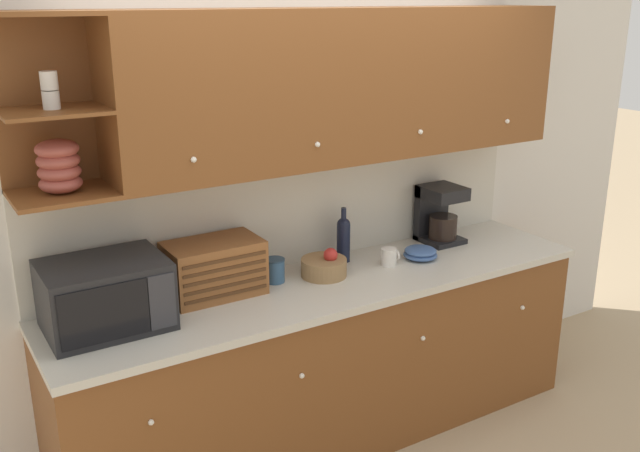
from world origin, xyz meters
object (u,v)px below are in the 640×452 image
at_px(bread_box, 214,268).
at_px(storage_canister, 275,270).
at_px(mug, 389,257).
at_px(fruit_basket, 324,267).
at_px(wine_bottle, 343,237).
at_px(bowl_stack_on_counter, 420,253).
at_px(microwave, 105,295).
at_px(coffee_maker, 439,213).

relative_size(bread_box, storage_canister, 3.71).
bearing_deg(mug, fruit_basket, 172.32).
bearing_deg(mug, wine_bottle, 134.38).
bearing_deg(bowl_stack_on_counter, microwave, 178.28).
distance_m(fruit_basket, bowl_stack_on_counter, 0.61).
height_order(microwave, mug, microwave).
xyz_separation_m(storage_canister, mug, (0.65, -0.12, -0.01)).
relative_size(bread_box, wine_bottle, 1.50).
xyz_separation_m(storage_canister, bowl_stack_on_counter, (0.87, -0.13, -0.03)).
bearing_deg(fruit_basket, wine_bottle, 32.49).
distance_m(storage_canister, bowl_stack_on_counter, 0.88).
bearing_deg(microwave, coffee_maker, 3.82).
relative_size(wine_bottle, bowl_stack_on_counter, 1.62).
distance_m(bread_box, coffee_maker, 1.49).
bearing_deg(bread_box, microwave, -170.64).
relative_size(storage_canister, wine_bottle, 0.40).
height_order(microwave, storage_canister, microwave).
height_order(bread_box, bowl_stack_on_counter, bread_box).
relative_size(microwave, mug, 5.36).
bearing_deg(bowl_stack_on_counter, bread_box, 173.07).
distance_m(storage_canister, mug, 0.67).
height_order(microwave, fruit_basket, microwave).
bearing_deg(bread_box, coffee_maker, 1.70).
bearing_deg(storage_canister, microwave, -175.06).
distance_m(microwave, bread_box, 0.57).
bearing_deg(wine_bottle, bread_box, -176.30).
xyz_separation_m(wine_bottle, mug, (0.18, -0.19, -0.09)).
distance_m(microwave, fruit_basket, 1.16).
bearing_deg(mug, storage_canister, 169.73).
distance_m(mug, bowl_stack_on_counter, 0.21).
relative_size(microwave, coffee_maker, 1.55).
bearing_deg(fruit_basket, coffee_maker, 7.98).
relative_size(microwave, fruit_basket, 2.19).
xyz_separation_m(microwave, storage_canister, (0.90, 0.08, -0.09)).
bearing_deg(wine_bottle, coffee_maker, -0.65).
height_order(bread_box, wine_bottle, wine_bottle).
bearing_deg(storage_canister, fruit_basket, -14.04).
relative_size(fruit_basket, wine_bottle, 0.78).
distance_m(bowl_stack_on_counter, coffee_maker, 0.37).
xyz_separation_m(microwave, mug, (1.55, -0.04, -0.11)).
bearing_deg(coffee_maker, wine_bottle, 179.35).
relative_size(bread_box, bowl_stack_on_counter, 2.42).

